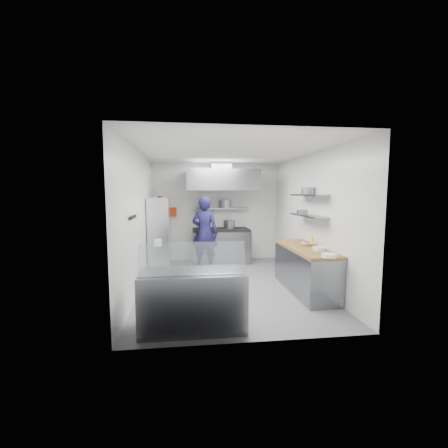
{
  "coord_description": "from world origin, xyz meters",
  "views": [
    {
      "loc": [
        -0.84,
        -6.2,
        1.97
      ],
      "look_at": [
        0.0,
        0.6,
        1.25
      ],
      "focal_mm": 24.0,
      "sensor_mm": 36.0,
      "label": 1
    }
  ],
  "objects": [
    {
      "name": "copper_pan",
      "position": [
        1.65,
        -0.35,
        0.93
      ],
      "size": [
        0.16,
        0.16,
        0.06
      ],
      "primitive_type": "cylinder",
      "color": "#DA653D",
      "rests_on": "prep_counter_top"
    },
    {
      "name": "shelf_pot_d",
      "position": [
        1.69,
        -0.16,
        2.01
      ],
      "size": [
        0.29,
        0.29,
        0.14
      ],
      "primitive_type": "cylinder",
      "color": "slate",
      "rests_on": "wall_shelf_upper"
    },
    {
      "name": "gas_range",
      "position": [
        0.1,
        2.1,
        0.45
      ],
      "size": [
        1.6,
        0.8,
        0.9
      ],
      "primitive_type": "cube",
      "color": "gray",
      "rests_on": "floor"
    },
    {
      "name": "over_range_shelf",
      "position": [
        0.1,
        2.34,
        1.52
      ],
      "size": [
        1.6,
        0.3,
        0.04
      ],
      "primitive_type": "cube",
      "color": "gray",
      "rests_on": "wall_back"
    },
    {
      "name": "ceiling",
      "position": [
        0.0,
        0.0,
        2.8
      ],
      "size": [
        5.0,
        5.0,
        0.0
      ],
      "primitive_type": "plane",
      "rotation": [
        3.14,
        0.0,
        0.0
      ],
      "color": "silver",
      "rests_on": "wall_back"
    },
    {
      "name": "chef",
      "position": [
        -0.39,
        1.41,
        0.94
      ],
      "size": [
        0.8,
        0.65,
        1.88
      ],
      "primitive_type": "imported",
      "rotation": [
        0.0,
        0.0,
        2.8
      ],
      "color": "#14133B",
      "rests_on": "floor"
    },
    {
      "name": "wall_shelf_lower",
      "position": [
        1.64,
        -0.3,
        1.5
      ],
      "size": [
        0.3,
        1.3,
        0.04
      ],
      "primitive_type": "cube",
      "color": "gray",
      "rests_on": "wall_right"
    },
    {
      "name": "extractor_hood",
      "position": [
        0.1,
        1.93,
        2.3
      ],
      "size": [
        1.9,
        1.15,
        0.55
      ],
      "primitive_type": "cube",
      "color": "gray",
      "rests_on": "wall_back"
    },
    {
      "name": "floor",
      "position": [
        0.0,
        0.0,
        0.0
      ],
      "size": [
        5.0,
        5.0,
        0.0
      ],
      "primitive_type": "plane",
      "color": "slate",
      "rests_on": "ground"
    },
    {
      "name": "wall_left",
      "position": [
        -1.8,
        0.0,
        1.4
      ],
      "size": [
        2.8,
        5.0,
        0.02
      ],
      "primitive_type": "cube",
      "rotation": [
        1.57,
        0.0,
        1.57
      ],
      "color": "white",
      "rests_on": "floor"
    },
    {
      "name": "rack_jar",
      "position": [
        -1.48,
        1.07,
        1.8
      ],
      "size": [
        0.12,
        0.12,
        0.18
      ],
      "primitive_type": "cylinder",
      "color": "black",
      "rests_on": "wire_rack"
    },
    {
      "name": "stock_pot_mid",
      "position": [
        0.33,
        2.05,
        1.08
      ],
      "size": [
        0.32,
        0.32,
        0.24
      ],
      "primitive_type": "cylinder",
      "color": "slate",
      "rests_on": "cooktop"
    },
    {
      "name": "knife_strip",
      "position": [
        -1.78,
        -0.9,
        1.55
      ],
      "size": [
        0.04,
        0.55,
        0.05
      ],
      "primitive_type": "cube",
      "color": "black",
      "rests_on": "wall_left"
    },
    {
      "name": "cooktop",
      "position": [
        0.1,
        2.1,
        0.93
      ],
      "size": [
        1.57,
        0.78,
        0.06
      ],
      "primitive_type": "cube",
      "color": "black",
      "rests_on": "gas_range"
    },
    {
      "name": "red_firebox",
      "position": [
        -1.25,
        2.44,
        1.42
      ],
      "size": [
        0.22,
        0.1,
        0.26
      ],
      "primitive_type": "cube",
      "color": "#BB300F",
      "rests_on": "wall_back"
    },
    {
      "name": "wire_rack",
      "position": [
        -1.53,
        1.32,
        0.93
      ],
      "size": [
        0.5,
        0.9,
        1.85
      ],
      "primitive_type": "cube",
      "color": "silver",
      "rests_on": "floor"
    },
    {
      "name": "plate_stack_a",
      "position": [
        1.49,
        -1.56,
        0.93
      ],
      "size": [
        0.25,
        0.25,
        0.06
      ],
      "primitive_type": "cylinder",
      "color": "white",
      "rests_on": "prep_counter_top"
    },
    {
      "name": "wall_front",
      "position": [
        0.0,
        -2.5,
        1.4
      ],
      "size": [
        3.6,
        2.8,
        0.02
      ],
      "primitive_type": "cube",
      "rotation": [
        -1.57,
        0.0,
        0.0
      ],
      "color": "white",
      "rests_on": "floor"
    },
    {
      "name": "shelf_pot_c",
      "position": [
        1.53,
        -0.28,
        1.57
      ],
      "size": [
        0.23,
        0.23,
        0.1
      ],
      "primitive_type": "cylinder",
      "color": "slate",
      "rests_on": "wall_shelf_lower"
    },
    {
      "name": "wall_right",
      "position": [
        1.8,
        0.0,
        1.4
      ],
      "size": [
        2.8,
        5.0,
        0.02
      ],
      "primitive_type": "cube",
      "rotation": [
        1.57,
        0.0,
        -1.57
      ],
      "color": "white",
      "rests_on": "floor"
    },
    {
      "name": "hood_duct",
      "position": [
        0.1,
        2.15,
        2.68
      ],
      "size": [
        0.55,
        0.55,
        0.24
      ],
      "primitive_type": "cube",
      "color": "slate",
      "rests_on": "extractor_hood"
    },
    {
      "name": "mixing_bowl",
      "position": [
        1.57,
        -0.43,
        0.93
      ],
      "size": [
        0.28,
        0.28,
        0.06
      ],
      "primitive_type": "imported",
      "rotation": [
        0.0,
        0.0,
        0.28
      ],
      "color": "white",
      "rests_on": "prep_counter_top"
    },
    {
      "name": "squeeze_bottle",
      "position": [
        1.68,
        -0.42,
        0.99
      ],
      "size": [
        0.06,
        0.06,
        0.18
      ],
      "primitive_type": "cylinder",
      "color": "yellow",
      "rests_on": "prep_counter_top"
    },
    {
      "name": "stock_pot_left",
      "position": [
        -0.36,
        2.5,
        1.06
      ],
      "size": [
        0.27,
        0.27,
        0.2
      ],
      "primitive_type": "cylinder",
      "color": "slate",
      "rests_on": "cooktop"
    },
    {
      "name": "wall_shelf_upper",
      "position": [
        1.64,
        -0.3,
        1.92
      ],
      "size": [
        0.3,
        1.3,
        0.04
      ],
      "primitive_type": "cube",
      "color": "gray",
      "rests_on": "wall_right"
    },
    {
      "name": "plate_stack_b",
      "position": [
        1.58,
        -0.97,
        0.93
      ],
      "size": [
        0.22,
        0.22,
        0.06
      ],
      "primitive_type": "cylinder",
      "color": "white",
      "rests_on": "prep_counter_top"
    },
    {
      "name": "wall_back",
      "position": [
        0.0,
        2.5,
        1.4
      ],
      "size": [
        3.6,
        2.8,
        0.02
      ],
      "primitive_type": "cube",
      "rotation": [
        1.57,
        0.0,
        0.0
      ],
      "color": "white",
      "rests_on": "floor"
    },
    {
      "name": "shelf_pot_a",
      "position": [
        -0.4,
        2.35,
        1.63
      ],
      "size": [
        0.23,
        0.23,
        0.18
      ],
      "primitive_type": "cylinder",
      "color": "slate",
      "rests_on": "over_range_shelf"
    },
    {
      "name": "shelf_pot_b",
      "position": [
        0.24,
        2.21,
        1.65
      ],
      "size": [
        0.33,
        0.33,
        0.22
      ],
      "primitive_type": "cylinder",
      "color": "slate",
      "rests_on": "over_range_shelf"
    },
    {
      "name": "prep_counter_top",
      "position": [
        1.48,
        -0.6,
        0.87
      ],
      "size": [
        0.65,
        2.04,
        0.06
      ],
      "primitive_type": "cube",
      "color": "olive",
      "rests_on": "prep_counter_base"
    },
    {
      "name": "display_glass",
      "position": [
        -0.78,
        -2.12,
        1.07
      ],
      "size": [
        1.47,
        0.19,
        0.42
      ],
      "primitive_type": "cube",
      "rotation": [
        -0.38,
        0.0,
        0.0
      ],
      "color": "silver",
      "rests_on": "display_case"
    },
    {
      "name": "rack_bin_b",
      "position": [
        -1.53,
        1.35,
        1.3
      ],
      "size": [
        0.13,
        0.17,
        0.15
      ],
      "primitive_type": "cube",
      "color": "yellow",
      "rests_on": "wire_rack"
    },
    {
      "name": "display_case",
      "position": [
        -0.78,
        -2.0,
        0.42
      ],
      "size": [
        1.5,
        0.7,
        0.85
      ],
      "primitive_type": "cube",
      "color": "gray",
      "rests_on": "floor"
    },
    {
      "name": "prep_counter_base",
      "position": [
        1.48,
        -0.6,
        0.42
      ],
      "size": [
        0.62,
        2.0,
        0.84
      ],
      "primitive_type": "cube",
      "color": "gray",
      "rests_on": "floor"
    },
    {
      "name": "rack_bin_a",
      "position": [
        -1.53,
        0.96,
        0.8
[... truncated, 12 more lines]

